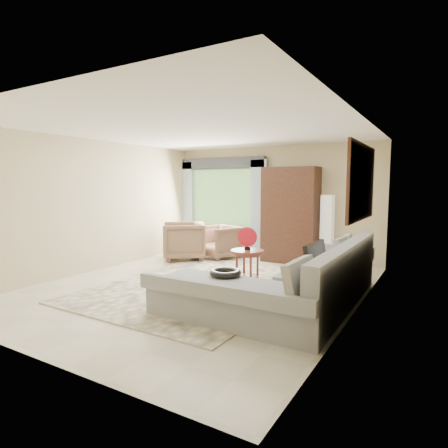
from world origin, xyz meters
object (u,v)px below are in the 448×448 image
Objects in this scene: armchair_left at (184,241)px; coffee_table at (247,266)px; floor_lamp at (327,231)px; tv_screen at (316,260)px; armoire at (290,215)px; armchair_right at (219,242)px; sectional_sofa at (299,288)px; potted_plant at (177,242)px.

coffee_table is at bearing 26.26° from armchair_left.
floor_lamp is at bearing 71.62° from armchair_left.
tv_screen is 0.78× the size of armchair_left.
armchair_right is at bearing -165.76° from armoire.
armchair_left is 2.49m from armoire.
armoire reaches higher than armchair_left.
sectional_sofa reaches higher than potted_plant.
floor_lamp reaches higher than tv_screen.
armchair_left is 0.45× the size of armoire.
potted_plant is (-0.73, 0.69, -0.17)m from armchair_left.
tv_screen is at bearing 24.00° from armchair_left.
armoire is 1.40× the size of floor_lamp.
sectional_sofa is 4.93m from potted_plant.
potted_plant is (-1.34, 0.13, -0.12)m from armchair_right.
tv_screen is at bearing -63.47° from armoire.
floor_lamp is at bearing 31.54° from armchair_right.
coffee_table is (-1.50, 0.94, -0.41)m from tv_screen.
potted_plant is (-4.17, 2.62, -0.02)m from sectional_sofa.
floor_lamp is (3.01, 1.03, 0.32)m from armchair_left.
armoire reaches higher than tv_screen.
floor_lamp reaches higher than coffee_table.
armchair_right is 0.40× the size of armoire.
armchair_right is (-1.59, 1.66, 0.08)m from coffee_table.
coffee_table is 2.30m from armchair_right.
potted_plant is 0.25× the size of armoire.
armoire is (-1.50, 3.00, 0.33)m from tv_screen.
armchair_left is 1.02m from potted_plant.
armchair_right is 1.78m from armoire.
armchair_left is at bearing -43.59° from potted_plant.
tv_screen is 5.23m from potted_plant.
tv_screen is 4.06m from armchair_right.
sectional_sofa is at bearing 158.15° from tv_screen.
armchair_left is at bearing -116.95° from armchair_right.
sectional_sofa is 3.65× the size of armchair_left.
armoire is (1.60, 0.41, 0.67)m from armchair_right.
floor_lamp is (-0.43, 2.96, 0.47)m from sectional_sofa.
armoire is (2.94, 0.27, 0.79)m from potted_plant.
armchair_right is 0.56× the size of floor_lamp.
armoire is (-1.23, 2.90, 0.77)m from sectional_sofa.
tv_screen is 3.37m from armoire.
coffee_table is 0.39× the size of floor_lamp.
armchair_right is at bearing 95.25° from armchair_left.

